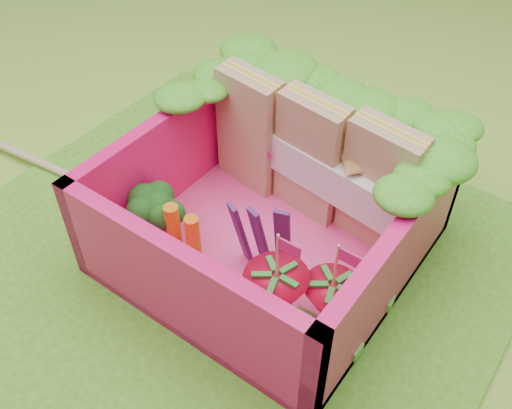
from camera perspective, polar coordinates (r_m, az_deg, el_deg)
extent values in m
plane|color=#97C036|center=(2.78, -4.58, -6.48)|extent=(14.00, 14.00, 0.00)
cube|color=#5C9C23|center=(2.77, -4.60, -6.28)|extent=(2.60, 2.60, 0.03)
cube|color=#FF4191|center=(2.80, 1.39, -4.04)|extent=(1.30, 1.30, 0.05)
cube|color=#FF156C|center=(3.04, 8.19, 6.15)|extent=(1.30, 0.07, 0.55)
cube|color=#FF156C|center=(2.31, -7.41, -8.88)|extent=(1.30, 0.07, 0.55)
cube|color=#FF156C|center=(2.93, -8.45, 4.56)|extent=(0.07, 1.30, 0.55)
cube|color=#FF156C|center=(2.44, 13.45, -6.21)|extent=(0.07, 1.30, 0.55)
ellipsoid|color=#2C8217|center=(3.05, 0.11, 14.24)|extent=(0.30, 0.30, 0.11)
ellipsoid|color=#2C8217|center=(2.96, 2.79, 13.30)|extent=(0.30, 0.30, 0.11)
ellipsoid|color=#2C8217|center=(2.89, 5.59, 12.28)|extent=(0.30, 0.30, 0.11)
ellipsoid|color=#2C8217|center=(2.82, 8.50, 11.18)|extent=(0.30, 0.30, 0.11)
ellipsoid|color=#2C8217|center=(2.76, 11.53, 10.00)|extent=(0.30, 0.30, 0.11)
ellipsoid|color=#2C8217|center=(2.71, 14.66, 8.74)|extent=(0.30, 0.30, 0.11)
ellipsoid|color=#2C8217|center=(2.67, 17.86, 7.42)|extent=(0.30, 0.30, 0.11)
ellipsoid|color=#2C8217|center=(2.78, -7.20, 10.71)|extent=(0.27, 0.27, 0.10)
ellipsoid|color=#2C8217|center=(2.86, -5.32, 11.97)|extent=(0.27, 0.27, 0.10)
ellipsoid|color=#2C8217|center=(2.95, -3.53, 13.13)|extent=(0.27, 0.27, 0.10)
ellipsoid|color=#2C8217|center=(3.05, -1.83, 14.22)|extent=(0.27, 0.27, 0.10)
ellipsoid|color=#2C8217|center=(3.14, -0.23, 15.23)|extent=(0.27, 0.27, 0.10)
ellipsoid|color=#2C8217|center=(2.29, 15.09, 1.17)|extent=(0.27, 0.27, 0.10)
ellipsoid|color=#2C8217|center=(2.39, 16.49, 2.98)|extent=(0.27, 0.27, 0.10)
ellipsoid|color=#2C8217|center=(2.50, 17.77, 4.64)|extent=(0.27, 0.27, 0.10)
ellipsoid|color=#2C8217|center=(2.61, 18.95, 6.15)|extent=(0.27, 0.27, 0.10)
ellipsoid|color=#2C8217|center=(2.72, 20.04, 7.53)|extent=(0.27, 0.27, 0.10)
cube|color=tan|center=(2.95, -0.64, 7.53)|extent=(0.37, 0.20, 0.63)
cube|color=tan|center=(2.78, 5.50, 4.87)|extent=(0.37, 0.20, 0.63)
cube|color=tan|center=(2.66, 12.25, 1.87)|extent=(0.37, 0.20, 0.63)
cube|color=white|center=(2.80, 5.46, 4.37)|extent=(1.15, 0.32, 0.20)
cylinder|color=#75AA52|center=(2.79, -9.32, -2.30)|extent=(0.12, 0.12, 0.13)
ellipsoid|color=#124513|center=(2.71, -9.61, -0.47)|extent=(0.33, 0.33, 0.12)
cylinder|color=orange|center=(2.67, -8.25, -2.49)|extent=(0.07, 0.07, 0.29)
cylinder|color=orange|center=(2.65, -6.32, -3.28)|extent=(0.07, 0.07, 0.24)
cube|color=#4A195A|center=(2.56, -1.54, -2.89)|extent=(0.07, 0.05, 0.38)
cube|color=#4A195A|center=(2.54, 0.38, -3.33)|extent=(0.07, 0.04, 0.38)
cube|color=#4A195A|center=(2.55, 2.67, -3.17)|extent=(0.07, 0.04, 0.38)
cone|color=red|center=(2.40, 1.98, -9.27)|extent=(0.27, 0.27, 0.27)
cylinder|color=#DDB97C|center=(2.20, 2.14, -5.21)|extent=(0.01, 0.01, 0.24)
cube|color=#D42377|center=(2.12, 3.31, -4.37)|extent=(0.10, 0.01, 0.06)
cone|color=red|center=(2.41, 7.43, -9.87)|extent=(0.24, 0.24, 0.24)
cylinder|color=#DDB97C|center=(2.22, 7.98, -6.14)|extent=(0.01, 0.01, 0.24)
cube|color=#D42377|center=(2.15, 9.33, -5.34)|extent=(0.10, 0.01, 0.06)
cube|color=#61C43D|center=(2.60, 10.13, -8.46)|extent=(0.33, 0.11, 0.05)
cube|color=#61C43D|center=(2.44, 6.99, -12.62)|extent=(0.32, 0.08, 0.05)
cube|color=#61C43D|center=(2.53, -0.15, -9.47)|extent=(0.23, 0.31, 0.05)
cube|color=tan|center=(3.42, -19.50, 3.29)|extent=(2.34, 0.27, 0.04)
cube|color=tan|center=(3.39, -18.71, 3.09)|extent=(2.34, 0.27, 0.04)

